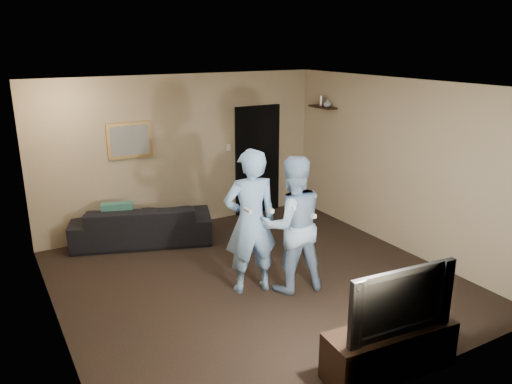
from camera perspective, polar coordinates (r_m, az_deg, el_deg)
ground at (r=6.87m, az=0.01°, el=-10.07°), size 5.00×5.00×0.00m
ceiling at (r=6.14m, az=0.01°, el=12.09°), size 5.00×5.00×0.04m
wall_back at (r=8.57m, az=-8.36°, el=4.51°), size 5.00×0.04×2.60m
wall_front at (r=4.52m, az=16.12°, el=-7.48°), size 5.00×0.04×2.60m
wall_left at (r=5.64m, az=-22.65°, el=-3.25°), size 0.04×5.00×2.60m
wall_right at (r=7.89m, az=15.99°, el=2.95°), size 0.04×5.00×2.60m
sofa at (r=8.19m, az=-12.89°, el=-3.51°), size 2.33×1.53×0.63m
throw_pillow at (r=8.05m, az=-15.50°, el=-2.85°), size 0.50×0.29×0.48m
painting_frame at (r=8.21m, az=-14.25°, el=5.76°), size 0.72×0.05×0.57m
painting_canvas at (r=8.19m, az=-14.19°, el=5.73°), size 0.62×0.01×0.47m
doorway at (r=9.23m, az=0.19°, el=3.67°), size 0.90×0.06×2.00m
light_switch at (r=8.89m, az=-3.19°, el=5.11°), size 0.08×0.02×0.12m
wall_shelf at (r=9.02m, az=7.62°, el=9.60°), size 0.20×0.60×0.03m
shelf_vase at (r=8.90m, az=8.16°, el=10.03°), size 0.16×0.16×0.14m
shelf_figurine at (r=9.05m, az=7.44°, el=10.30°), size 0.06×0.06×0.18m
tv_console at (r=5.23m, az=15.00°, el=-17.00°), size 1.36×0.54×0.48m
television at (r=4.94m, az=15.51°, el=-11.47°), size 1.17×0.25×0.67m
wii_player_left at (r=6.26m, az=-0.63°, el=-3.44°), size 0.76×0.58×1.88m
wii_player_right at (r=6.33m, az=4.12°, el=-3.73°), size 0.98×0.83×1.78m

